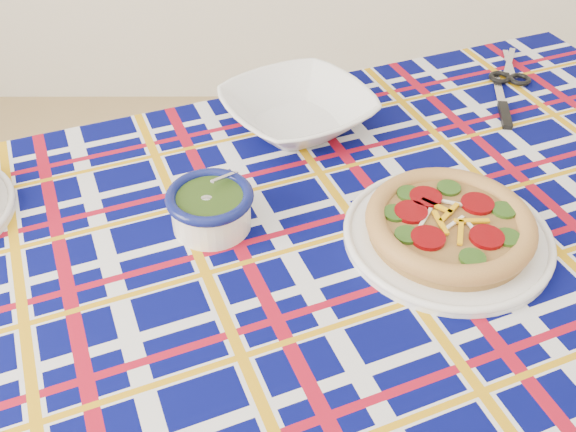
{
  "coord_description": "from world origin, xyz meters",
  "views": [
    {
      "loc": [
        0.03,
        -0.52,
        1.46
      ],
      "look_at": [
        0.04,
        0.26,
        0.79
      ],
      "focal_mm": 40.0,
      "sensor_mm": 36.0,
      "label": 1
    }
  ],
  "objects_px": {
    "pesto_bowl": "(210,206)",
    "serving_bowl": "(298,111)",
    "dining_table": "(334,292)",
    "main_focaccia_plate": "(450,224)"
  },
  "relations": [
    {
      "from": "pesto_bowl",
      "to": "serving_bowl",
      "type": "bearing_deg",
      "value": 64.41
    },
    {
      "from": "pesto_bowl",
      "to": "dining_table",
      "type": "bearing_deg",
      "value": -20.71
    },
    {
      "from": "main_focaccia_plate",
      "to": "serving_bowl",
      "type": "relative_size",
      "value": 1.21
    },
    {
      "from": "main_focaccia_plate",
      "to": "pesto_bowl",
      "type": "xyz_separation_m",
      "value": [
        -0.37,
        0.04,
        0.01
      ]
    },
    {
      "from": "dining_table",
      "to": "pesto_bowl",
      "type": "relative_size",
      "value": 13.71
    },
    {
      "from": "pesto_bowl",
      "to": "serving_bowl",
      "type": "distance_m",
      "value": 0.33
    },
    {
      "from": "dining_table",
      "to": "pesto_bowl",
      "type": "height_order",
      "value": "pesto_bowl"
    },
    {
      "from": "dining_table",
      "to": "serving_bowl",
      "type": "distance_m",
      "value": 0.39
    },
    {
      "from": "dining_table",
      "to": "main_focaccia_plate",
      "type": "height_order",
      "value": "main_focaccia_plate"
    },
    {
      "from": "main_focaccia_plate",
      "to": "dining_table",
      "type": "bearing_deg",
      "value": -167.65
    }
  ]
}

